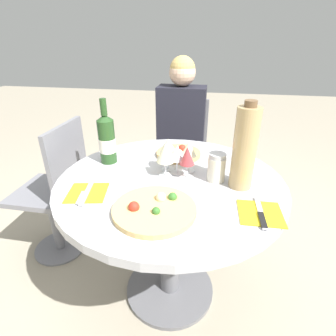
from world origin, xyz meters
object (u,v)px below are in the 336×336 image
Objects in this scene: chair_empty_side at (57,194)px; tall_carafe at (245,148)px; pizza_large at (154,209)px; chair_behind_diner at (181,158)px; seated_diner at (179,153)px; wine_bottle at (107,139)px; dining_table at (170,205)px.

tall_carafe is (1.01, -0.21, 0.45)m from chair_empty_side.
tall_carafe reaches higher than chair_empty_side.
chair_empty_side is at bearing 147.69° from pizza_large.
chair_behind_diner is 0.16m from seated_diner.
chair_empty_side is 0.56m from wine_bottle.
seated_diner reaches higher than wine_bottle.
tall_carafe reaches higher than pizza_large.
chair_empty_side is 2.76× the size of wine_bottle.
seated_diner is 3.90× the size of pizza_large.
dining_table is 3.17× the size of wine_bottle.
chair_behind_diner is 0.88m from wine_bottle.
chair_behind_diner is at bearing -44.76° from chair_empty_side.
dining_table is 0.72m from seated_diner.
chair_behind_diner is 0.93m from chair_empty_side.
chair_behind_diner and chair_empty_side have the same top height.
pizza_large is at bearing -142.27° from tall_carafe.
chair_behind_diner is (-0.06, 0.85, -0.14)m from dining_table.
pizza_large is 0.96× the size of wine_bottle.
chair_empty_side is 2.43× the size of tall_carafe.
seated_diner is 1.36× the size of chair_empty_side.
chair_empty_side is 2.88× the size of pizza_large.
chair_behind_diner is at bearing 69.81° from wine_bottle.
wine_bottle is at bearing 65.87° from seated_diner.
seated_diner reaches higher than chair_behind_diner.
wine_bottle is (-0.32, 0.37, 0.11)m from pizza_large.
seated_diner is at bearing 90.00° from chair_behind_diner.
wine_bottle reaches higher than chair_behind_diner.
dining_table is 2.79× the size of tall_carafe.
seated_diner is 3.30× the size of tall_carafe.
seated_diner is 0.73m from wine_bottle.
seated_diner is at bearing 94.59° from dining_table.
pizza_large is 0.42m from tall_carafe.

